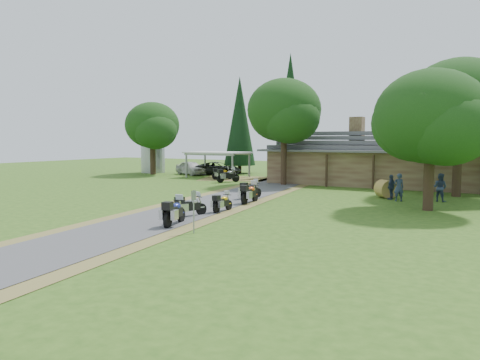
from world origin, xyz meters
The scene contains 25 objects.
ground centered at (0.00, 0.00, 0.00)m, with size 120.00×120.00×0.00m, color #2D5417.
driveway centered at (-0.50, 4.00, 0.00)m, with size 46.00×46.00×0.00m, color #4E4E51.
lodge centered at (6.00, 24.00, 2.45)m, with size 21.40×9.40×4.90m, color brown, non-canonical shape.
silo centered at (-22.41, 25.40, 2.96)m, with size 2.92×2.92×5.93m, color gray.
carport centered at (-11.50, 23.20, 1.38)m, with size 6.36×4.24×2.76m, color silver, non-canonical shape.
car_white_sedan centered at (-16.27, 24.84, 0.99)m, with size 5.97×2.52×1.99m, color silver.
car_dark_suv centered at (-13.28, 25.96, 1.12)m, with size 5.85×2.49×2.24m, color black.
motorcycle_row_a centered at (1.89, -1.50, 0.70)m, with size 2.04×0.66×1.39m, color navy, non-canonical shape.
motorcycle_row_b centered at (1.09, 0.89, 0.63)m, with size 1.85×0.60×1.26m, color #B2B4BA, non-canonical shape.
motorcycle_row_c centered at (1.67, 3.17, 0.57)m, with size 1.67×0.54×1.14m, color gold, non-canonical shape.
motorcycle_row_d centered at (1.26, 7.10, 0.69)m, with size 2.03×0.66×1.39m, color #E2581A, non-canonical shape.
motorcycle_row_e centered at (0.23, 9.14, 0.65)m, with size 1.91×0.62×1.31m, color black, non-canonical shape.
motorcycle_carport_a centered at (-9.60, 21.12, 0.66)m, with size 1.92×0.63×1.32m, color #C78F0B, non-canonical shape.
motorcycle_carport_b centered at (-7.54, 18.82, 0.72)m, with size 2.11×0.69×1.45m, color slate, non-canonical shape.
person_a centered at (9.37, 12.81, 1.09)m, with size 0.62×0.44×2.17m, color #2E3C55.
person_b centered at (11.76, 14.01, 1.10)m, with size 0.62×0.45×2.20m, color #2E3C55.
person_c centered at (8.74, 13.49, 1.00)m, with size 0.57×0.41×2.00m, color #2E3C55.
hay_bale centered at (8.23, 14.23, 0.63)m, with size 1.26×1.26×1.15m, color olive.
sign_post centered at (3.84, -2.66, 0.95)m, with size 0.34×0.06×1.91m, color gray, non-canonical shape.
oak_lodge_left centered at (-1.89, 19.14, 5.40)m, with size 6.55×6.55×10.81m, color #143610, non-canonical shape.
oak_lodge_right centered at (12.43, 17.53, 5.23)m, with size 7.83×7.83×10.45m, color #143610, non-canonical shape.
oak_driveway centered at (11.67, 9.55, 4.35)m, with size 6.36×6.36×8.70m, color #143610, non-canonical shape.
oak_silo centered at (-20.33, 22.94, 4.62)m, with size 6.26×6.26×9.24m, color #143610, non-canonical shape.
cedar_near centered at (-5.23, 27.95, 6.69)m, with size 3.73×3.73×13.38m, color black.
cedar_far centered at (-12.50, 29.59, 5.77)m, with size 3.78×3.78×11.55m, color black.
Camera 1 is at (15.64, -19.07, 4.11)m, focal length 35.00 mm.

